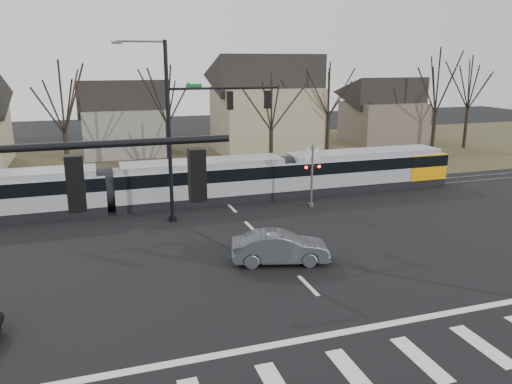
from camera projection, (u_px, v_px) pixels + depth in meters
name	position (u px, v px, depth m)	size (l,w,h in m)	color
ground	(329.00, 307.00, 19.00)	(140.00, 140.00, 0.00)	black
grass_verge	(182.00, 158.00, 48.41)	(140.00, 28.00, 0.01)	#38331E
crosswalk	(388.00, 366.00, 15.32)	(27.00, 2.60, 0.01)	silver
stop_line	(353.00, 331.00, 17.34)	(28.00, 0.35, 0.01)	silver
lane_dashes	(224.00, 200.00, 33.70)	(0.18, 30.00, 0.01)	silver
rail_pair	(225.00, 200.00, 33.51)	(90.00, 1.52, 0.06)	#59595E
tram	(201.00, 180.00, 32.86)	(36.88, 2.74, 2.80)	gray
sedan	(280.00, 247.00, 23.06)	(4.72, 2.63, 1.47)	#43464A
signal_pole_far	(197.00, 123.00, 28.31)	(9.28, 0.44, 10.20)	black
rail_crossing_signal	(312.00, 178.00, 31.78)	(1.08, 0.36, 4.00)	#59595B
tree_row	(216.00, 111.00, 42.22)	(59.20, 7.20, 10.00)	black
house_b	(124.00, 114.00, 49.57)	(8.64, 7.56, 7.65)	slate
house_c	(267.00, 100.00, 50.71)	(10.80, 8.64, 10.10)	gray
house_d	(384.00, 107.00, 57.39)	(8.64, 7.56, 7.65)	brown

